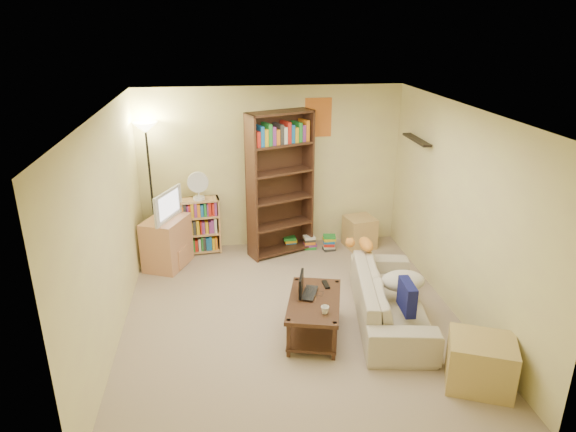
{
  "coord_description": "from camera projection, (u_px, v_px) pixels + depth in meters",
  "views": [
    {
      "loc": [
        -0.77,
        -5.36,
        3.38
      ],
      "look_at": [
        0.05,
        0.7,
        1.05
      ],
      "focal_mm": 32.0,
      "sensor_mm": 36.0,
      "label": 1
    }
  ],
  "objects": [
    {
      "name": "short_bookshelf",
      "position": [
        198.0,
        226.0,
        7.86
      ],
      "size": [
        0.7,
        0.34,
        0.87
      ],
      "rotation": [
        0.0,
        0.0,
        0.1
      ],
      "color": "tan",
      "rests_on": "ground"
    },
    {
      "name": "side_table",
      "position": [
        360.0,
        232.0,
        8.13
      ],
      "size": [
        0.51,
        0.51,
        0.49
      ],
      "primitive_type": "cube",
      "rotation": [
        0.0,
        0.0,
        0.21
      ],
      "color": "tan",
      "rests_on": "ground"
    },
    {
      "name": "tall_bookshelf",
      "position": [
        280.0,
        181.0,
        7.6
      ],
      "size": [
        1.03,
        0.67,
        2.18
      ],
      "rotation": [
        0.0,
        0.0,
        0.38
      ],
      "color": "#412519",
      "rests_on": "ground"
    },
    {
      "name": "end_cabinet",
      "position": [
        480.0,
        363.0,
        5.0
      ],
      "size": [
        0.77,
        0.72,
        0.51
      ],
      "primitive_type": "cube",
      "rotation": [
        0.0,
        0.0,
        -0.41
      ],
      "color": "tan",
      "rests_on": "ground"
    },
    {
      "name": "television",
      "position": [
        163.0,
        205.0,
        7.24
      ],
      "size": [
        0.81,
        0.64,
        0.43
      ],
      "primitive_type": "imported",
      "rotation": [
        0.0,
        0.0,
        1.16
      ],
      "color": "black",
      "rests_on": "tv_stand"
    },
    {
      "name": "room",
      "position": [
        292.0,
        190.0,
        5.69
      ],
      "size": [
        4.5,
        4.54,
        2.52
      ],
      "color": "tan",
      "rests_on": "ground"
    },
    {
      "name": "desk_fan",
      "position": [
        198.0,
        185.0,
        7.58
      ],
      "size": [
        0.31,
        0.17,
        0.44
      ],
      "color": "silver",
      "rests_on": "short_bookshelf"
    },
    {
      "name": "coffee_table",
      "position": [
        314.0,
        311.0,
        5.81
      ],
      "size": [
        0.8,
        1.13,
        0.45
      ],
      "rotation": [
        0.0,
        0.0,
        -0.25
      ],
      "color": "#3E2718",
      "rests_on": "ground"
    },
    {
      "name": "laptop_screen",
      "position": [
        301.0,
        284.0,
        5.81
      ],
      "size": [
        0.1,
        0.33,
        0.23
      ],
      "primitive_type": "cube",
      "rotation": [
        0.0,
        0.0,
        -0.25
      ],
      "color": "white",
      "rests_on": "laptop"
    },
    {
      "name": "tabby_cat",
      "position": [
        363.0,
        244.0,
        6.69
      ],
      "size": [
        0.46,
        0.22,
        0.16
      ],
      "color": "orange",
      "rests_on": "sofa"
    },
    {
      "name": "navy_pillow",
      "position": [
        407.0,
        297.0,
        5.62
      ],
      "size": [
        0.14,
        0.38,
        0.34
      ],
      "primitive_type": "cube",
      "rotation": [
        0.0,
        0.0,
        1.51
      ],
      "color": "#131653",
      "rests_on": "sofa"
    },
    {
      "name": "book_stacks",
      "position": [
        312.0,
        242.0,
        8.09
      ],
      "size": [
        0.8,
        0.36,
        0.25
      ],
      "color": "red",
      "rests_on": "ground"
    },
    {
      "name": "floor_lamp",
      "position": [
        148.0,
        151.0,
        7.35
      ],
      "size": [
        0.35,
        0.35,
        2.05
      ],
      "color": "black",
      "rests_on": "ground"
    },
    {
      "name": "laptop",
      "position": [
        314.0,
        294.0,
        5.84
      ],
      "size": [
        0.5,
        0.46,
        0.03
      ],
      "primitive_type": "imported",
      "rotation": [
        0.0,
        0.0,
        1.2
      ],
      "color": "black",
      "rests_on": "coffee_table"
    },
    {
      "name": "cream_blanket",
      "position": [
        403.0,
        281.0,
        6.08
      ],
      "size": [
        0.53,
        0.38,
        0.23
      ],
      "primitive_type": "ellipsoid",
      "color": "beige",
      "rests_on": "sofa"
    },
    {
      "name": "mug",
      "position": [
        325.0,
        310.0,
        5.46
      ],
      "size": [
        0.12,
        0.12,
        0.08
      ],
      "primitive_type": "imported",
      "rotation": [
        0.0,
        0.0,
        -0.18
      ],
      "color": "white",
      "rests_on": "coffee_table"
    },
    {
      "name": "tv_stand",
      "position": [
        167.0,
        242.0,
        7.44
      ],
      "size": [
        0.72,
        0.82,
        0.73
      ],
      "primitive_type": "cube",
      "rotation": [
        0.0,
        0.0,
        -0.41
      ],
      "color": "tan",
      "rests_on": "ground"
    },
    {
      "name": "sofa",
      "position": [
        390.0,
        298.0,
        6.11
      ],
      "size": [
        2.21,
        1.38,
        0.58
      ],
      "primitive_type": "imported",
      "rotation": [
        0.0,
        0.0,
        1.41
      ],
      "color": "#BAB09A",
      "rests_on": "ground"
    },
    {
      "name": "tv_remote",
      "position": [
        326.0,
        285.0,
        6.05
      ],
      "size": [
        0.07,
        0.18,
        0.02
      ],
      "primitive_type": "cube",
      "rotation": [
        0.0,
        0.0,
        0.05
      ],
      "color": "black",
      "rests_on": "coffee_table"
    }
  ]
}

